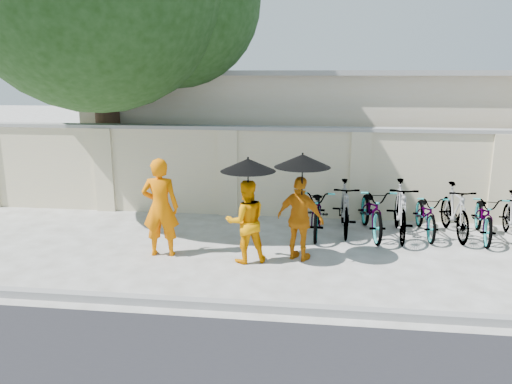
# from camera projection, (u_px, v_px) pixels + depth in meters

# --- Properties ---
(ground) EXTENTS (80.00, 80.00, 0.00)m
(ground) POSITION_uv_depth(u_px,v_px,m) (254.00, 265.00, 8.70)
(ground) COLOR silver
(kerb) EXTENTS (40.00, 0.16, 0.12)m
(kerb) POSITION_uv_depth(u_px,v_px,m) (238.00, 306.00, 7.05)
(kerb) COLOR gray
(kerb) RESTS_ON ground
(compound_wall) EXTENTS (20.00, 0.30, 2.00)m
(compound_wall) POSITION_uv_depth(u_px,v_px,m) (315.00, 174.00, 11.43)
(compound_wall) COLOR beige
(compound_wall) RESTS_ON ground
(building_behind) EXTENTS (14.00, 6.00, 3.20)m
(building_behind) POSITION_uv_depth(u_px,v_px,m) (351.00, 130.00, 14.84)
(building_behind) COLOR #BEB08F
(building_behind) RESTS_ON ground
(monk_left) EXTENTS (0.70, 0.50, 1.80)m
(monk_left) POSITION_uv_depth(u_px,v_px,m) (160.00, 207.00, 8.99)
(monk_left) COLOR orange
(monk_left) RESTS_ON ground
(monk_center) EXTENTS (0.87, 0.77, 1.48)m
(monk_center) POSITION_uv_depth(u_px,v_px,m) (246.00, 221.00, 8.70)
(monk_center) COLOR orange
(monk_center) RESTS_ON ground
(parasol_center) EXTENTS (0.95, 0.95, 1.03)m
(parasol_center) POSITION_uv_depth(u_px,v_px,m) (248.00, 165.00, 8.38)
(parasol_center) COLOR black
(parasol_center) RESTS_ON ground
(monk_right) EXTENTS (0.96, 0.71, 1.52)m
(monk_right) POSITION_uv_depth(u_px,v_px,m) (300.00, 219.00, 8.78)
(monk_right) COLOR #CE6F0B
(monk_right) RESTS_ON ground
(parasol_right) EXTENTS (0.97, 0.97, 1.07)m
(parasol_right) POSITION_uv_depth(u_px,v_px,m) (303.00, 161.00, 8.46)
(parasol_right) COLOR black
(parasol_right) RESTS_ON ground
(bike_0) EXTENTS (0.71, 1.93, 1.00)m
(bike_0) POSITION_uv_depth(u_px,v_px,m) (318.00, 210.00, 10.30)
(bike_0) COLOR slate
(bike_0) RESTS_ON ground
(bike_1) EXTENTS (0.53, 1.80, 1.08)m
(bike_1) POSITION_uv_depth(u_px,v_px,m) (345.00, 207.00, 10.36)
(bike_1) COLOR slate
(bike_1) RESTS_ON ground
(bike_2) EXTENTS (0.88, 2.04, 1.04)m
(bike_2) POSITION_uv_depth(u_px,v_px,m) (372.00, 210.00, 10.21)
(bike_2) COLOR slate
(bike_2) RESTS_ON ground
(bike_3) EXTENTS (0.64, 1.93, 1.14)m
(bike_3) POSITION_uv_depth(u_px,v_px,m) (400.00, 210.00, 10.07)
(bike_3) COLOR slate
(bike_3) RESTS_ON ground
(bike_4) EXTENTS (0.63, 1.72, 0.90)m
(bike_4) POSITION_uv_depth(u_px,v_px,m) (426.00, 214.00, 10.22)
(bike_4) COLOR slate
(bike_4) RESTS_ON ground
(bike_5) EXTENTS (0.60, 1.81, 1.07)m
(bike_5) POSITION_uv_depth(u_px,v_px,m) (455.00, 211.00, 10.13)
(bike_5) COLOR slate
(bike_5) RESTS_ON ground
(bike_6) EXTENTS (0.87, 1.87, 0.95)m
(bike_6) POSITION_uv_depth(u_px,v_px,m) (484.00, 216.00, 9.98)
(bike_6) COLOR slate
(bike_6) RESTS_ON ground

